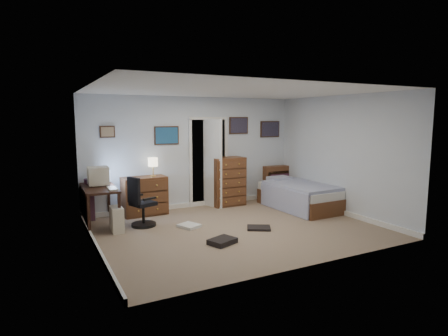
% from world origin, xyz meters
% --- Properties ---
extents(floor, '(5.00, 4.00, 0.02)m').
position_xyz_m(floor, '(0.00, 0.00, -0.01)').
color(floor, '#826E59').
rests_on(floor, ground).
extents(computer_desk, '(0.63, 1.30, 0.74)m').
position_xyz_m(computer_desk, '(-2.29, 1.39, 0.57)').
color(computer_desk, '#321810').
rests_on(computer_desk, floor).
extents(crt_monitor, '(0.40, 0.37, 0.36)m').
position_xyz_m(crt_monitor, '(-2.18, 1.54, 0.93)').
color(crt_monitor, beige).
rests_on(crt_monitor, computer_desk).
extents(keyboard, '(0.16, 0.40, 0.02)m').
position_xyz_m(keyboard, '(-2.02, 1.04, 0.76)').
color(keyboard, beige).
rests_on(keyboard, computer_desk).
extents(pc_tower, '(0.22, 0.42, 0.45)m').
position_xyz_m(pc_tower, '(-2.00, 0.84, 0.22)').
color(pc_tower, beige).
rests_on(pc_tower, floor).
extents(office_chair, '(0.58, 0.58, 0.95)m').
position_xyz_m(office_chair, '(-1.53, 0.94, 0.37)').
color(office_chair, black).
rests_on(office_chair, floor).
extents(media_stack, '(0.17, 0.17, 0.84)m').
position_xyz_m(media_stack, '(-2.32, 1.84, 0.42)').
color(media_stack, maroon).
rests_on(media_stack, floor).
extents(low_dresser, '(0.92, 0.49, 0.81)m').
position_xyz_m(low_dresser, '(-1.23, 1.77, 0.40)').
color(low_dresser, '#5B311C').
rests_on(low_dresser, floor).
extents(table_lamp, '(0.21, 0.21, 0.39)m').
position_xyz_m(table_lamp, '(-1.03, 1.77, 1.09)').
color(table_lamp, gold).
rests_on(table_lamp, low_dresser).
extents(doorway, '(0.96, 1.12, 2.05)m').
position_xyz_m(doorway, '(0.35, 2.27, 1.00)').
color(doorway, black).
rests_on(doorway, floor).
extents(tall_dresser, '(0.77, 0.45, 1.12)m').
position_xyz_m(tall_dresser, '(0.73, 1.75, 0.56)').
color(tall_dresser, '#5B311C').
rests_on(tall_dresser, floor).
extents(headboard_bookcase, '(0.93, 0.27, 0.83)m').
position_xyz_m(headboard_bookcase, '(2.32, 1.86, 0.44)').
color(headboard_bookcase, '#5B311C').
rests_on(headboard_bookcase, floor).
extents(bed, '(1.08, 1.94, 0.63)m').
position_xyz_m(bed, '(1.99, 0.73, 0.30)').
color(bed, '#5B311C').
rests_on(bed, floor).
extents(wall_posters, '(4.38, 0.04, 0.60)m').
position_xyz_m(wall_posters, '(0.57, 1.98, 1.75)').
color(wall_posters, '#331E11').
rests_on(wall_posters, floor).
extents(floor_clutter, '(1.58, 1.57, 0.08)m').
position_xyz_m(floor_clutter, '(-0.42, -0.23, 0.03)').
color(floor_clutter, silver).
rests_on(floor_clutter, floor).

